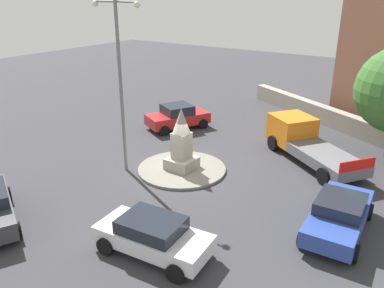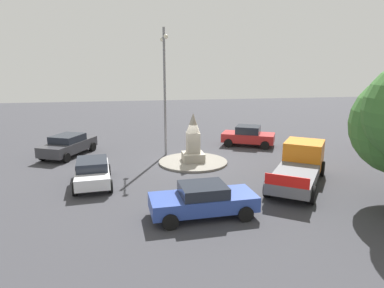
{
  "view_description": "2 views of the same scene",
  "coord_description": "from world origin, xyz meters",
  "px_view_note": "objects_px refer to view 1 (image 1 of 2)",
  "views": [
    {
      "loc": [
        10.45,
        -14.35,
        8.43
      ],
      "look_at": [
        0.73,
        -0.16,
        1.63
      ],
      "focal_mm": 36.5,
      "sensor_mm": 36.0,
      "label": 1
    },
    {
      "loc": [
        20.96,
        -3.83,
        6.2
      ],
      "look_at": [
        0.23,
        -0.11,
        1.31
      ],
      "focal_mm": 32.16,
      "sensor_mm": 36.0,
      "label": 2
    }
  ],
  "objects_px": {
    "car_red_passing": "(178,116)",
    "truck_orange_near_island": "(305,141)",
    "car_blue_approaching": "(339,214)",
    "monument": "(182,143)",
    "car_white_parked_right": "(153,235)",
    "streetlamp": "(120,69)"
  },
  "relations": [
    {
      "from": "car_white_parked_right",
      "to": "truck_orange_near_island",
      "type": "height_order",
      "value": "truck_orange_near_island"
    },
    {
      "from": "truck_orange_near_island",
      "to": "car_blue_approaching",
      "type": "bearing_deg",
      "value": -60.62
    },
    {
      "from": "car_red_passing",
      "to": "truck_orange_near_island",
      "type": "height_order",
      "value": "truck_orange_near_island"
    },
    {
      "from": "car_blue_approaching",
      "to": "truck_orange_near_island",
      "type": "height_order",
      "value": "truck_orange_near_island"
    },
    {
      "from": "car_blue_approaching",
      "to": "truck_orange_near_island",
      "type": "bearing_deg",
      "value": 119.38
    },
    {
      "from": "monument",
      "to": "car_red_passing",
      "type": "height_order",
      "value": "monument"
    },
    {
      "from": "car_red_passing",
      "to": "car_white_parked_right",
      "type": "xyz_separation_m",
      "value": [
        7.08,
        -11.02,
        -0.07
      ]
    },
    {
      "from": "monument",
      "to": "car_white_parked_right",
      "type": "xyz_separation_m",
      "value": [
        3.08,
        -5.93,
        -0.72
      ]
    },
    {
      "from": "monument",
      "to": "car_red_passing",
      "type": "bearing_deg",
      "value": 128.2
    },
    {
      "from": "car_blue_approaching",
      "to": "car_white_parked_right",
      "type": "distance_m",
      "value": 6.89
    },
    {
      "from": "truck_orange_near_island",
      "to": "monument",
      "type": "bearing_deg",
      "value": -131.81
    },
    {
      "from": "car_red_passing",
      "to": "truck_orange_near_island",
      "type": "bearing_deg",
      "value": -0.37
    },
    {
      "from": "monument",
      "to": "car_white_parked_right",
      "type": "relative_size",
      "value": 0.75
    },
    {
      "from": "car_blue_approaching",
      "to": "car_red_passing",
      "type": "relative_size",
      "value": 1.03
    },
    {
      "from": "car_blue_approaching",
      "to": "truck_orange_near_island",
      "type": "distance_m",
      "value": 6.96
    },
    {
      "from": "monument",
      "to": "truck_orange_near_island",
      "type": "distance_m",
      "value": 6.77
    },
    {
      "from": "streetlamp",
      "to": "car_white_parked_right",
      "type": "relative_size",
      "value": 2.07
    },
    {
      "from": "monument",
      "to": "car_blue_approaching",
      "type": "bearing_deg",
      "value": -7.4
    },
    {
      "from": "car_red_passing",
      "to": "streetlamp",
      "type": "bearing_deg",
      "value": -76.0
    },
    {
      "from": "car_red_passing",
      "to": "truck_orange_near_island",
      "type": "xyz_separation_m",
      "value": [
        8.5,
        -0.05,
        0.16
      ]
    },
    {
      "from": "streetlamp",
      "to": "car_red_passing",
      "type": "height_order",
      "value": "streetlamp"
    },
    {
      "from": "monument",
      "to": "car_red_passing",
      "type": "relative_size",
      "value": 0.71
    }
  ]
}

